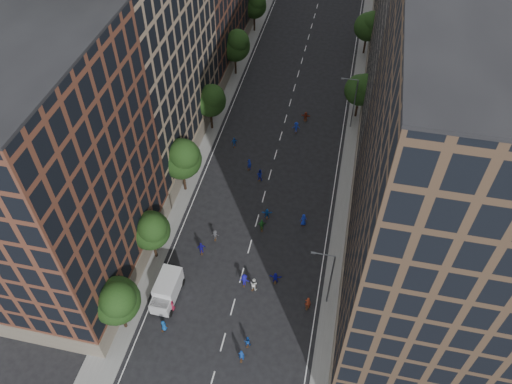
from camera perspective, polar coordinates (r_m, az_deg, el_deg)
ground at (r=79.53m, az=2.79°, el=6.19°), size 240.00×240.00×0.00m
sidewalk_left at (r=87.38m, az=-4.20°, el=10.42°), size 4.00×105.00×0.15m
sidewalk_right at (r=84.86m, az=11.79°, el=8.21°), size 4.00×105.00×0.15m
bldg_left_a at (r=55.45m, az=-22.10°, el=1.26°), size 14.00×22.00×30.00m
bldg_left_b at (r=70.67m, az=-13.44°, el=16.13°), size 14.00×26.00×34.00m
bldg_right_a at (r=49.41m, az=20.29°, el=0.33°), size 14.00×30.00×36.00m
bldg_right_b at (r=73.57m, az=19.17°, el=15.65°), size 14.00×28.00×33.00m
tree_left_0 at (r=55.14m, az=-15.65°, el=-11.83°), size 5.20×5.20×8.83m
tree_left_1 at (r=60.45m, az=-11.92°, el=-4.24°), size 4.80×4.80×8.21m
tree_left_2 at (r=67.33m, az=-8.47°, el=3.90°), size 5.60×5.60×9.45m
tree_left_3 at (r=77.87m, az=-5.20°, el=10.48°), size 5.00×5.00×8.58m
tree_left_4 at (r=90.59m, az=-2.34°, el=16.49°), size 5.40×5.40×9.08m
tree_left_5 at (r=104.54m, az=-0.10°, el=20.61°), size 4.80×4.80×8.33m
tree_right_a at (r=81.88m, az=11.97°, el=11.47°), size 5.00×5.00×8.39m
tree_right_b at (r=98.93m, az=12.83°, el=18.07°), size 5.20×5.20×8.83m
streetlamp_near at (r=56.28m, az=8.35°, el=-9.55°), size 2.64×0.22×9.06m
streetlamp_far at (r=79.78m, az=11.04°, el=10.17°), size 2.64×0.22×9.06m
cargo_van at (r=60.01m, az=-10.16°, el=-10.95°), size 2.63×5.44×2.87m
skater_0 at (r=58.49m, az=-10.51°, el=-14.78°), size 0.94×0.79×1.63m
skater_1 at (r=55.90m, az=-1.67°, el=-18.17°), size 0.70×0.47×1.86m
skater_2 at (r=56.77m, az=-1.00°, el=-16.69°), size 0.84×0.71×1.55m
skater_3 at (r=60.54m, az=-1.35°, el=-10.04°), size 1.23×0.75×1.85m
skater_4 at (r=63.60m, az=-6.27°, el=-6.41°), size 1.21×0.81×1.91m
skater_5 at (r=60.90m, az=2.24°, el=-9.78°), size 1.51×0.56×1.60m
skater_6 at (r=59.53m, az=-9.65°, el=-12.63°), size 1.06×0.88×1.85m
skater_7 at (r=59.12m, az=5.94°, el=-12.51°), size 0.78×0.59×1.94m
skater_8 at (r=60.18m, az=-0.27°, el=-10.48°), size 1.12×0.99×1.92m
skater_9 at (r=64.97m, az=-4.69°, el=-4.92°), size 1.07×0.72×1.55m
skater_10 at (r=65.57m, az=0.67°, el=-3.81°), size 1.21×0.76×1.91m
skater_11 at (r=67.10m, az=1.26°, el=-2.49°), size 1.52×0.72×1.57m
skater_12 at (r=66.46m, az=5.46°, el=-3.20°), size 1.07×0.87×1.88m
skater_13 at (r=73.54m, az=-0.76°, el=3.19°), size 0.81×0.68×1.89m
skater_14 at (r=71.93m, az=0.43°, el=1.97°), size 1.02×0.85×1.89m
skater_15 at (r=80.24m, az=4.61°, el=7.37°), size 1.29×0.88×1.85m
skater_16 at (r=77.42m, az=-2.48°, el=5.68°), size 1.04×0.64×1.66m
skater_17 at (r=82.70m, az=5.69°, el=8.56°), size 1.53×0.52×1.64m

